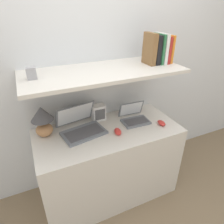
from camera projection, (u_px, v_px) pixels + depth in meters
The scene contains 18 objects.
ground_plane at pixel (121, 213), 1.91m from camera, with size 12.00×12.00×0.00m, color #7A664C.
wall_back at pixel (92, 72), 1.87m from camera, with size 6.00×0.05×2.40m.
desk at pixel (108, 163), 1.97m from camera, with size 1.29×0.60×0.77m.
back_riser at pixel (96, 125), 2.10m from camera, with size 1.29×0.04×1.27m.
shelf at pixel (104, 72), 1.59m from camera, with size 1.29×0.54×0.03m.
table_lamp at pixel (42, 120), 1.64m from camera, with size 0.18×0.18×0.27m.
laptop_large at pixel (81, 127), 1.75m from camera, with size 0.41×0.37×0.23m.
laptop_small at pixel (134, 117), 1.91m from camera, with size 0.26×0.23×0.17m.
computer_mouse at pixel (118, 131), 1.73m from camera, with size 0.08×0.12×0.04m.
second_mouse at pixel (161, 123), 1.85m from camera, with size 0.06×0.10×0.04m.
router_box at pixel (98, 113), 1.91m from camera, with size 0.12×0.09×0.15m.
book_orange at pixel (167, 49), 1.74m from camera, with size 0.02×0.16×0.23m.
book_red at pixel (164, 49), 1.73m from camera, with size 0.03×0.17×0.22m.
book_white at pixel (161, 48), 1.72m from camera, with size 0.03×0.18×0.25m.
book_green at pixel (158, 49), 1.71m from camera, with size 0.02×0.17×0.24m.
book_black at pixel (155, 49), 1.69m from camera, with size 0.04×0.15×0.24m.
book_brown at pixel (150, 49), 1.67m from camera, with size 0.05×0.16×0.26m.
shelf_gadget at pixel (31, 73), 1.37m from camera, with size 0.06×0.05×0.08m.
Camera 1 is at (-0.58, -1.07, 1.76)m, focal length 32.00 mm.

